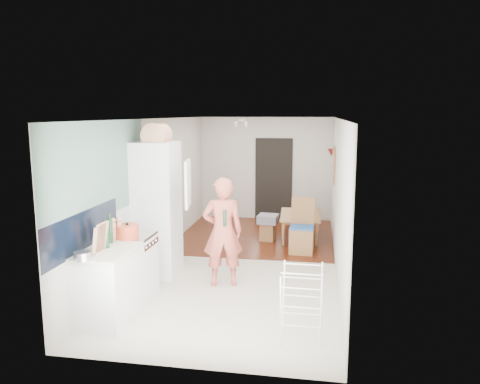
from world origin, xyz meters
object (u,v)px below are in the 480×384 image
(person, at_px, (223,222))
(stool, at_px, (268,232))
(drying_rack, at_px, (302,305))
(dining_chair, at_px, (302,226))
(dining_table, at_px, (301,228))

(person, xyz_separation_m, stool, (0.41, 2.60, -0.80))
(drying_rack, bearing_deg, stool, 101.94)
(stool, bearing_deg, dining_chair, -46.73)
(person, distance_m, stool, 2.75)
(dining_chair, bearing_deg, dining_table, 95.23)
(dining_chair, distance_m, drying_rack, 3.49)
(dining_table, distance_m, dining_chair, 1.12)
(drying_rack, bearing_deg, dining_chair, 92.85)
(person, bearing_deg, stool, -114.38)
(drying_rack, bearing_deg, dining_table, 93.01)
(dining_chair, bearing_deg, stool, 135.70)
(dining_table, xyz_separation_m, dining_chair, (0.05, -1.08, 0.30))
(person, relative_size, drying_rack, 2.18)
(person, relative_size, stool, 5.27)
(dining_table, bearing_deg, stool, 113.02)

